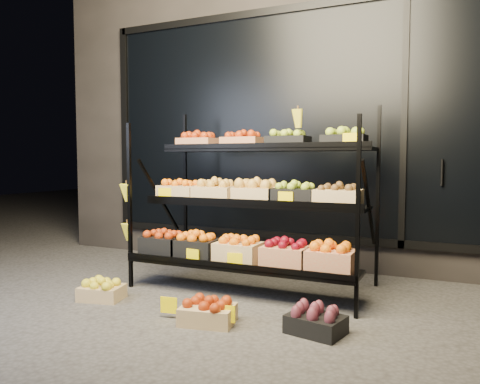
% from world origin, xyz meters
% --- Properties ---
extents(ground, '(24.00, 24.00, 0.00)m').
position_xyz_m(ground, '(0.00, 0.00, 0.00)').
color(ground, '#514F4C').
rests_on(ground, ground).
extents(building, '(6.00, 2.08, 3.50)m').
position_xyz_m(building, '(0.00, 2.59, 1.75)').
color(building, '#2D2826').
rests_on(building, ground).
extents(display_rack, '(2.18, 1.02, 1.74)m').
position_xyz_m(display_rack, '(-0.01, 0.60, 0.79)').
color(display_rack, black).
rests_on(display_rack, ground).
extents(tag_floor_a, '(0.13, 0.01, 0.12)m').
position_xyz_m(tag_floor_a, '(-0.23, -0.40, 0.06)').
color(tag_floor_a, '#FEE100').
rests_on(tag_floor_a, ground).
extents(tag_floor_b, '(0.13, 0.01, 0.12)m').
position_xyz_m(tag_floor_b, '(0.24, -0.40, 0.06)').
color(tag_floor_b, '#FEE100').
rests_on(tag_floor_b, ground).
extents(floor_crate_left, '(0.39, 0.32, 0.18)m').
position_xyz_m(floor_crate_left, '(-1.00, -0.24, 0.08)').
color(floor_crate_left, '#D4B37A').
rests_on(floor_crate_left, ground).
extents(floor_crate_midright, '(0.42, 0.34, 0.19)m').
position_xyz_m(floor_crate_midright, '(0.08, -0.37, 0.09)').
color(floor_crate_midright, '#D4B37A').
rests_on(floor_crate_midright, ground).
extents(floor_crate_right, '(0.41, 0.34, 0.19)m').
position_xyz_m(floor_crate_right, '(0.83, -0.24, 0.09)').
color(floor_crate_right, black).
rests_on(floor_crate_right, ground).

